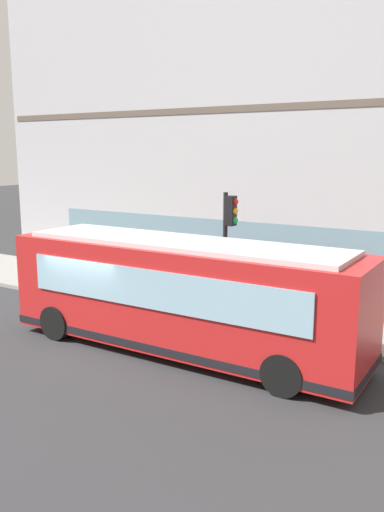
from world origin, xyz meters
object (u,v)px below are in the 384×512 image
Objects in this scene: pedestrian_by_light_pole at (325,304)px; city_bus_nearside at (181,296)px; traffic_light_near_corner at (229,233)px; pedestrian_walking_along_curb at (223,274)px; newspaper_vending_box at (366,307)px.

city_bus_nearside is at bearing 132.99° from pedestrian_by_light_pole.
pedestrian_by_light_pole is (0.29, -2.99, -1.86)m from traffic_light_near_corner.
pedestrian_by_light_pole is at bearing -84.51° from traffic_light_near_corner.
city_bus_nearside is 5.98× the size of pedestrian_walking_along_curb.
pedestrian_walking_along_curb is at bearing 69.06° from pedestrian_by_light_pole.
pedestrian_by_light_pole is (2.86, -3.06, -0.46)m from city_bus_nearside.
city_bus_nearside reaches higher than pedestrian_by_light_pole.
pedestrian_by_light_pole is 2.09m from newspaper_vending_box.
pedestrian_by_light_pole reaches higher than newspaper_vending_box.
traffic_light_near_corner is 2.88m from pedestrian_walking_along_curb.
city_bus_nearside is 2.92m from traffic_light_near_corner.
newspaper_vending_box is (4.76, -3.77, -0.95)m from city_bus_nearside.
traffic_light_near_corner is 3.53m from pedestrian_by_light_pole.
pedestrian_walking_along_curb is at bearing 93.62° from newspaper_vending_box.
city_bus_nearside reaches higher than pedestrian_walking_along_curb.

